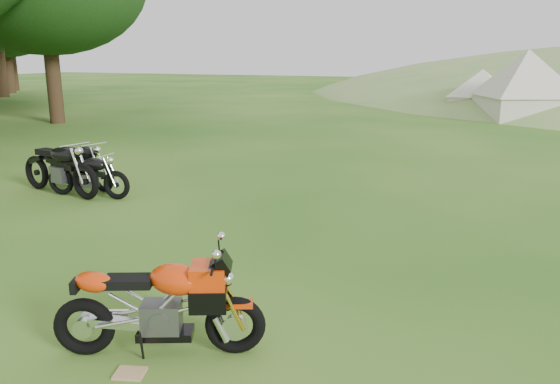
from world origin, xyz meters
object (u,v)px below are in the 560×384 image
at_px(sport_motorcycle, 158,298).
at_px(tent_mid, 525,86).
at_px(vintage_moto_c, 88,174).
at_px(plywood_board, 130,373).
at_px(vintage_moto_b, 59,166).
at_px(tent_left, 481,89).
at_px(vintage_moto_d, 80,163).

distance_m(sport_motorcycle, tent_mid, 21.69).
bearing_deg(tent_mid, vintage_moto_c, -137.77).
height_order(plywood_board, vintage_moto_b, vintage_moto_b).
bearing_deg(vintage_moto_c, plywood_board, -51.70).
xyz_separation_m(plywood_board, vintage_moto_c, (-4.48, 4.63, 0.44)).
bearing_deg(tent_left, plywood_board, -89.12).
relative_size(plywood_board, vintage_moto_d, 0.13).
xyz_separation_m(vintage_moto_c, vintage_moto_d, (-0.68, 0.56, 0.06)).
relative_size(plywood_board, vintage_moto_c, 0.15).
bearing_deg(sport_motorcycle, vintage_moto_d, 113.78).
bearing_deg(vintage_moto_d, vintage_moto_b, -75.36).
xyz_separation_m(sport_motorcycle, vintage_moto_b, (-5.18, 4.21, 0.01)).
height_order(plywood_board, vintage_moto_c, vintage_moto_c).
bearing_deg(vintage_moto_d, tent_left, 82.29).
bearing_deg(sport_motorcycle, tent_mid, 57.41).
bearing_deg(plywood_board, sport_motorcycle, 82.47).
distance_m(sport_motorcycle, vintage_moto_c, 6.20).
height_order(sport_motorcycle, vintage_moto_c, sport_motorcycle).
height_order(plywood_board, vintage_moto_d, vintage_moto_d).
xyz_separation_m(plywood_board, vintage_moto_d, (-5.16, 5.20, 0.50)).
xyz_separation_m(vintage_moto_b, vintage_moto_c, (0.66, 0.03, -0.11)).
bearing_deg(plywood_board, vintage_moto_c, 134.01).
relative_size(vintage_moto_b, vintage_moto_d, 1.09).
height_order(vintage_moto_c, vintage_moto_d, vintage_moto_d).
bearing_deg(tent_mid, sport_motorcycle, -122.01).
distance_m(sport_motorcycle, vintage_moto_b, 6.68).
xyz_separation_m(plywood_board, tent_left, (1.66, 23.98, 1.10)).
distance_m(vintage_moto_b, tent_left, 20.54).
distance_m(vintage_moto_c, tent_mid, 18.93).
height_order(sport_motorcycle, tent_left, tent_left).
distance_m(plywood_board, vintage_moto_b, 6.92).
height_order(sport_motorcycle, vintage_moto_b, vintage_moto_b).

